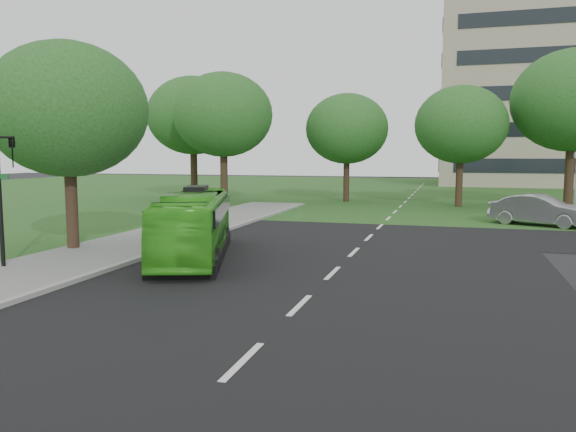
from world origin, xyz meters
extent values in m
plane|color=black|center=(0.00, 0.00, 0.00)|extent=(160.00, 160.00, 0.00)
cube|color=black|center=(0.00, 20.00, 0.01)|extent=(14.00, 120.00, 0.01)
cube|color=black|center=(0.00, 14.00, 0.01)|extent=(80.00, 12.00, 0.01)
cube|color=silver|center=(0.00, 15.00, 0.02)|extent=(0.15, 90.00, 0.01)
cube|color=#20521B|center=(0.00, 45.00, 0.01)|extent=(120.00, 60.00, 0.01)
cube|color=black|center=(1.95, 62.00, 12.50)|extent=(0.10, 18.40, 23.00)
cylinder|color=black|center=(-13.22, 24.48, 1.88)|extent=(0.57, 0.57, 3.77)
ellipsoid|color=#1F4C19|center=(-13.22, 24.48, 6.76)|extent=(7.48, 7.48, 6.35)
cylinder|color=black|center=(-4.60, 29.12, 1.59)|extent=(0.48, 0.48, 3.18)
ellipsoid|color=#1F4C19|center=(-4.60, 29.12, 5.80)|extent=(6.54, 6.54, 5.56)
cylinder|color=black|center=(4.03, 27.05, 1.64)|extent=(0.49, 0.49, 3.29)
ellipsoid|color=#1F4C19|center=(4.03, 27.05, 5.90)|extent=(6.53, 6.53, 5.55)
cylinder|color=black|center=(11.47, 28.32, 2.08)|extent=(0.63, 0.63, 4.16)
ellipsoid|color=#1F4C19|center=(11.47, 28.32, 7.51)|extent=(8.37, 8.37, 7.11)
cylinder|color=black|center=(-17.67, 28.49, 1.97)|extent=(0.59, 0.59, 3.94)
ellipsoid|color=#1F4C19|center=(-17.67, 28.49, 7.04)|extent=(7.73, 7.73, 6.57)
cylinder|color=black|center=(-10.68, 3.24, 1.53)|extent=(0.46, 0.46, 3.07)
ellipsoid|color=#1F4C19|center=(-10.68, 3.24, 5.50)|extent=(6.09, 6.09, 5.18)
imported|color=green|center=(-5.50, 3.36, 1.21)|extent=(4.74, 8.87, 2.42)
imported|color=#9B9CA0|center=(8.11, 17.00, 0.83)|extent=(5.33, 3.69, 1.66)
cylinder|color=black|center=(-10.50, -0.55, 2.41)|extent=(0.13, 0.13, 4.82)
cylinder|color=black|center=(-10.16, -0.55, 4.34)|extent=(0.67, 0.08, 0.08)
imported|color=black|center=(-9.92, -0.55, 3.86)|extent=(0.20, 0.22, 0.96)
cube|color=#195926|center=(-10.36, -0.55, 3.09)|extent=(0.48, 0.04, 0.17)
cylinder|color=gray|center=(10.21, 19.34, 1.83)|extent=(0.11, 0.11, 3.66)
camera|label=1|loc=(3.61, -15.32, 3.81)|focal=35.00mm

